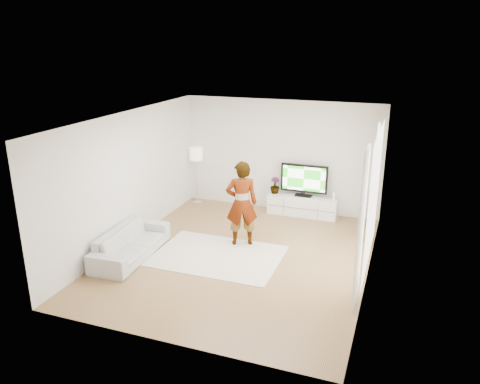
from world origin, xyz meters
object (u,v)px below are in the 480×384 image
(player, at_px, (242,203))
(sofa, at_px, (131,243))
(floor_lamp, at_px, (196,156))
(rug, at_px, (218,256))
(television, at_px, (304,179))
(media_console, at_px, (303,205))

(player, xyz_separation_m, sofa, (-1.89, -1.34, -0.63))
(sofa, height_order, floor_lamp, floor_lamp)
(rug, height_order, sofa, sofa)
(player, relative_size, sofa, 0.90)
(television, bearing_deg, player, -110.91)
(sofa, bearing_deg, floor_lamp, -0.77)
(player, relative_size, floor_lamp, 1.21)
(television, relative_size, rug, 0.46)
(television, relative_size, floor_lamp, 0.77)
(media_console, bearing_deg, sofa, -127.89)
(rug, relative_size, floor_lamp, 1.68)
(rug, bearing_deg, sofa, -159.51)
(media_console, xyz_separation_m, television, (0.00, 0.03, 0.68))
(media_console, distance_m, player, 2.42)
(rug, height_order, floor_lamp, floor_lamp)
(television, bearing_deg, rug, -110.56)
(rug, distance_m, player, 1.20)
(media_console, bearing_deg, rug, -110.74)
(player, bearing_deg, sofa, 11.28)
(media_console, height_order, floor_lamp, floor_lamp)
(player, distance_m, sofa, 2.40)
(player, height_order, floor_lamp, player)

